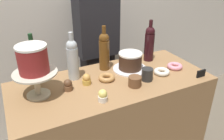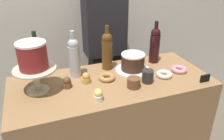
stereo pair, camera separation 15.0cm
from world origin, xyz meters
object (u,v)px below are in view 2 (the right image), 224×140
(price_sign_chalkboard, at_px, (205,78))
(coffee_cup_ceramic, at_px, (148,76))
(wine_bottle_green, at_px, (37,57))
(cookie_stack, at_px, (134,83))
(wine_bottle_dark_red, at_px, (155,45))
(wine_bottle_clear, at_px, (74,57))
(cupcake_caramel, at_px, (86,78))
(chocolate_round_cake, at_px, (133,62))
(donut_maple, at_px, (107,77))
(wine_bottle_amber, at_px, (107,50))
(barista_figure, at_px, (105,54))
(cupcake_lemon, at_px, (98,95))
(donut_sugar, at_px, (164,74))
(cupcake_chocolate, at_px, (67,83))
(white_layer_cake, at_px, (32,56))
(donut_pink, at_px, (179,69))
(cake_stand_pedestal, at_px, (36,76))

(price_sign_chalkboard, distance_m, coffee_cup_ceramic, 0.38)
(wine_bottle_green, bearing_deg, cookie_stack, -33.46)
(wine_bottle_dark_red, height_order, cookie_stack, wine_bottle_dark_red)
(wine_bottle_clear, xyz_separation_m, cupcake_caramel, (0.05, -0.12, -0.11))
(chocolate_round_cake, relative_size, wine_bottle_dark_red, 0.52)
(wine_bottle_dark_red, distance_m, donut_maple, 0.48)
(wine_bottle_clear, bearing_deg, cupcake_caramel, -68.04)
(wine_bottle_amber, bearing_deg, cookie_stack, -77.68)
(wine_bottle_green, distance_m, barista_figure, 0.75)
(wine_bottle_amber, xyz_separation_m, cupcake_lemon, (-0.19, -0.38, -0.11))
(cupcake_caramel, relative_size, donut_sugar, 0.66)
(cupcake_chocolate, xyz_separation_m, coffee_cup_ceramic, (0.51, -0.11, 0.01))
(white_layer_cake, relative_size, donut_pink, 1.53)
(cake_stand_pedestal, relative_size, donut_sugar, 2.27)
(white_layer_cake, xyz_separation_m, cupcake_chocolate, (0.18, -0.02, -0.20))
(donut_pink, height_order, price_sign_chalkboard, price_sign_chalkboard)
(wine_bottle_clear, relative_size, cupcake_chocolate, 4.38)
(wine_bottle_amber, bearing_deg, price_sign_chalkboard, -37.40)
(cupcake_caramel, relative_size, price_sign_chalkboard, 1.06)
(cake_stand_pedestal, distance_m, donut_sugar, 0.85)
(white_layer_cake, bearing_deg, wine_bottle_clear, 23.93)
(cupcake_caramel, xyz_separation_m, donut_maple, (0.14, -0.00, -0.02))
(cake_stand_pedestal, xyz_separation_m, cupcake_lemon, (0.32, -0.22, -0.07))
(wine_bottle_dark_red, height_order, donut_maple, wine_bottle_dark_red)
(wine_bottle_green, distance_m, donut_maple, 0.49)
(chocolate_round_cake, relative_size, cupcake_chocolate, 2.29)
(donut_maple, bearing_deg, donut_sugar, -13.88)
(cupcake_lemon, distance_m, donut_sugar, 0.53)
(chocolate_round_cake, distance_m, cupcake_caramel, 0.37)
(price_sign_chalkboard, bearing_deg, wine_bottle_amber, 142.60)
(cake_stand_pedestal, distance_m, wine_bottle_amber, 0.53)
(wine_bottle_dark_red, distance_m, cupcake_chocolate, 0.74)
(wine_bottle_clear, xyz_separation_m, price_sign_chalkboard, (0.79, -0.38, -0.12))
(cupcake_chocolate, bearing_deg, barista_figure, 53.23)
(wine_bottle_dark_red, xyz_separation_m, wine_bottle_green, (-0.86, 0.06, 0.00))
(chocolate_round_cake, bearing_deg, white_layer_cake, -175.10)
(white_layer_cake, bearing_deg, price_sign_chalkboard, -14.02)
(cake_stand_pedestal, relative_size, price_sign_chalkboard, 3.63)
(wine_bottle_amber, bearing_deg, cake_stand_pedestal, -163.27)
(wine_bottle_amber, height_order, cookie_stack, wine_bottle_amber)
(donut_pink, distance_m, coffee_cup_ceramic, 0.30)
(chocolate_round_cake, xyz_separation_m, wine_bottle_green, (-0.64, 0.14, 0.07))
(chocolate_round_cake, bearing_deg, wine_bottle_clear, 171.97)
(wine_bottle_amber, height_order, donut_pink, wine_bottle_amber)
(wine_bottle_amber, bearing_deg, chocolate_round_cake, -30.22)
(chocolate_round_cake, height_order, price_sign_chalkboard, chocolate_round_cake)
(wine_bottle_green, height_order, donut_sugar, wine_bottle_green)
(wine_bottle_amber, relative_size, cupcake_caramel, 4.38)
(cookie_stack, bearing_deg, coffee_cup_ceramic, 14.45)
(wine_bottle_dark_red, height_order, donut_sugar, wine_bottle_dark_red)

